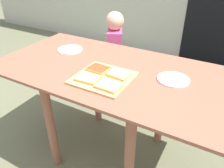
{
  "coord_description": "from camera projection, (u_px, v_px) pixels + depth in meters",
  "views": [
    {
      "loc": [
        0.64,
        -1.11,
        1.41
      ],
      "look_at": [
        0.02,
        0.0,
        0.65
      ],
      "focal_mm": 35.44,
      "sensor_mm": 36.0,
      "label": 1
    }
  ],
  "objects": [
    {
      "name": "dining_table",
      "position": [
        110.0,
        86.0,
        1.5
      ],
      "size": [
        1.52,
        0.8,
        0.76
      ],
      "color": "#935742",
      "rests_on": "ground"
    },
    {
      "name": "plate_white_right",
      "position": [
        173.0,
        79.0,
        1.3
      ],
      "size": [
        0.19,
        0.19,
        0.01
      ],
      "primitive_type": "cylinder",
      "color": "white",
      "rests_on": "dining_table"
    },
    {
      "name": "ground_plane",
      "position": [
        110.0,
        150.0,
        1.82
      ],
      "size": [
        16.0,
        16.0,
        0.0
      ],
      "primitive_type": "plane",
      "color": "#68694D"
    },
    {
      "name": "pizza_slice_near_left",
      "position": [
        88.0,
        78.0,
        1.28
      ],
      "size": [
        0.14,
        0.11,
        0.02
      ],
      "color": "#DEAD5D",
      "rests_on": "cutting_board"
    },
    {
      "name": "pizza_slice_near_right",
      "position": [
        109.0,
        86.0,
        1.21
      ],
      "size": [
        0.14,
        0.11,
        0.02
      ],
      "color": "#DEAD5D",
      "rests_on": "cutting_board"
    },
    {
      "name": "plate_white_left",
      "position": [
        70.0,
        50.0,
        1.69
      ],
      "size": [
        0.19,
        0.19,
        0.01
      ],
      "primitive_type": "cylinder",
      "color": "white",
      "rests_on": "dining_table"
    },
    {
      "name": "garden_hose_coil",
      "position": [
        69.0,
        48.0,
        3.71
      ],
      "size": [
        0.36,
        0.36,
        0.03
      ],
      "primitive_type": "cylinder",
      "color": "#28AA65",
      "rests_on": "ground"
    },
    {
      "name": "pizza_slice_far_right",
      "position": [
        119.0,
        74.0,
        1.32
      ],
      "size": [
        0.14,
        0.12,
        0.02
      ],
      "color": "#DEAD5D",
      "rests_on": "cutting_board"
    },
    {
      "name": "child_left",
      "position": [
        115.0,
        52.0,
        2.23
      ],
      "size": [
        0.23,
        0.28,
        0.94
      ],
      "color": "#363A49",
      "rests_on": "ground"
    },
    {
      "name": "cutting_board",
      "position": [
        103.0,
        78.0,
        1.31
      ],
      "size": [
        0.33,
        0.32,
        0.01
      ],
      "primitive_type": "cube",
      "color": "tan",
      "rests_on": "dining_table"
    },
    {
      "name": "pizza_slice_far_left",
      "position": [
        98.0,
        69.0,
        1.38
      ],
      "size": [
        0.14,
        0.12,
        0.02
      ],
      "color": "#DEAD5D",
      "rests_on": "cutting_board"
    }
  ]
}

